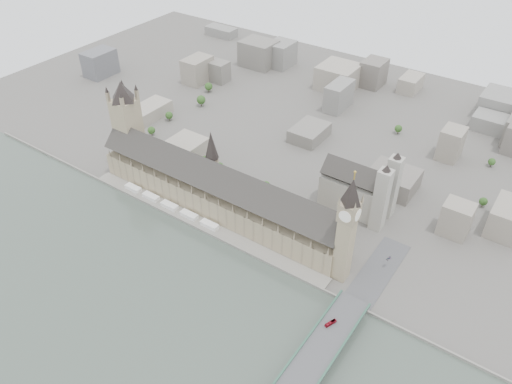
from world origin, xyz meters
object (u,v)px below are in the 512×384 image
Objects in this scene: car_approach at (389,258)px; palace_of_westminster at (218,191)px; victoria_tower at (127,122)px; westminster_abbey at (359,190)px; red_bus_north at (331,323)px; westminster_bridge at (308,370)px; elizabeth_tower at (347,224)px.

palace_of_westminster is at bearing -161.49° from car_approach.
victoria_tower is 244.79m from westminster_abbey.
victoria_tower reaches higher than red_bus_north.
westminster_abbey is 79.75m from car_approach.
car_approach is at bearing 88.00° from westminster_bridge.
palace_of_westminster is 172.26m from red_bus_north.
elizabeth_tower reaches higher than palace_of_westminster.
palace_of_westminster is 142.94m from elizabeth_tower.
elizabeth_tower is at bearing -3.96° from victoria_tower.
victoria_tower is 10.12× the size of red_bus_north.
elizabeth_tower reaches higher than westminster_bridge.
palace_of_westminster is at bearing -145.83° from westminster_abbey.
westminster_bridge is (24.00, -95.50, -52.96)m from elizabeth_tower.
westminster_bridge is 40.15m from red_bus_north.
victoria_tower is at bearing 158.22° from westminster_bridge.
palace_of_westminster is 168.02m from car_approach.
palace_of_westminster is 2.65× the size of victoria_tower.
westminster_abbey is at bearing 16.50° from victoria_tower.
elizabeth_tower is 63.42m from car_approach.
westminster_bridge is at bearing -62.64° from red_bus_north.
red_bus_north is (19.98, -56.09, -46.46)m from elizabeth_tower.
red_bus_north is at bearing -14.82° from victoria_tower.
elizabeth_tower is at bearing 104.11° from westminster_bridge.
westminster_abbey reaches higher than red_bus_north.
car_approach is at bearing -44.99° from westminster_abbey.
victoria_tower reaches higher than palace_of_westminster.
red_bus_north is (47.05, -143.09, -13.46)m from westminster_abbey.
westminster_bridge is at bearing -74.36° from westminster_abbey.
victoria_tower is 1.47× the size of westminster_abbey.
red_bus_north is at bearing -23.22° from palace_of_westminster.
palace_of_westminster is 54.38× the size of car_approach.
westminster_bridge is 66.70× the size of car_approach.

